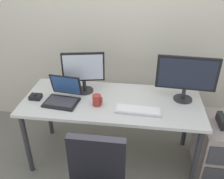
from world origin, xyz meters
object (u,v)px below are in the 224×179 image
at_px(file_cabinet, 220,148).
at_px(trackball_mouse, 36,97).
at_px(laptop, 63,96).
at_px(monitor_side, 83,70).
at_px(coffee_mug, 97,100).
at_px(monitor_main, 187,76).
at_px(keyboard, 138,110).

xyz_separation_m(file_cabinet, trackball_mouse, (-1.82, -0.02, 0.46)).
distance_m(file_cabinet, laptop, 1.62).
bearing_deg(monitor_side, coffee_mug, -53.79).
xyz_separation_m(monitor_main, monitor_side, (-0.98, 0.04, -0.02)).
height_order(monitor_main, laptop, monitor_main).
height_order(monitor_main, trackball_mouse, monitor_main).
bearing_deg(laptop, file_cabinet, 0.83).
bearing_deg(trackball_mouse, coffee_mug, -3.15).
relative_size(monitor_main, coffee_mug, 5.29).
bearing_deg(file_cabinet, monitor_main, 159.73).
bearing_deg(coffee_mug, monitor_main, 14.14).
relative_size(file_cabinet, keyboard, 1.42).
xyz_separation_m(monitor_side, keyboard, (0.56, -0.30, -0.22)).
bearing_deg(file_cabinet, coffee_mug, -177.42).
height_order(monitor_side, coffee_mug, monitor_side).
height_order(monitor_main, monitor_side, monitor_main).
relative_size(file_cabinet, coffee_mug, 5.61).
bearing_deg(file_cabinet, monitor_side, 172.33).
distance_m(monitor_side, keyboard, 0.67).
height_order(file_cabinet, coffee_mug, coffee_mug).
bearing_deg(monitor_side, monitor_main, -2.20).
xyz_separation_m(monitor_side, coffee_mug, (0.18, -0.24, -0.19)).
distance_m(keyboard, coffee_mug, 0.39).
bearing_deg(trackball_mouse, monitor_side, 25.13).
relative_size(file_cabinet, trackball_mouse, 5.34).
xyz_separation_m(monitor_side, trackball_mouse, (-0.44, -0.21, -0.21)).
bearing_deg(keyboard, trackball_mouse, 174.73).
height_order(monitor_side, trackball_mouse, monitor_side).
bearing_deg(laptop, monitor_side, 52.39).
bearing_deg(coffee_mug, trackball_mouse, 176.85).
relative_size(keyboard, trackball_mouse, 3.77).
bearing_deg(monitor_main, monitor_side, 177.80).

